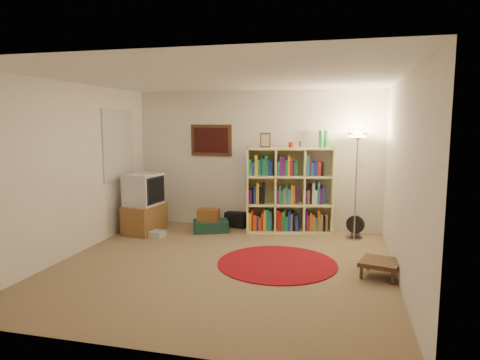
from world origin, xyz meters
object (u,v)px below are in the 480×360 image
object	(u,v)px
floor_fan	(355,226)
suitcase	(211,226)
tv_stand	(144,204)
bookshelf	(288,191)
side_table	(380,263)
floor_lamp	(357,151)

from	to	relation	value
floor_fan	suitcase	xyz separation A→B (m)	(-2.49, -0.31, -0.08)
tv_stand	suitcase	distance (m)	1.23
floor_fan	bookshelf	bearing A→B (deg)	-162.60
tv_stand	side_table	xyz separation A→B (m)	(3.86, -1.29, -0.33)
bookshelf	floor_fan	distance (m)	1.29
floor_fan	suitcase	bearing A→B (deg)	-154.69
floor_lamp	side_table	xyz separation A→B (m)	(0.28, -1.77, -1.28)
side_table	floor_fan	bearing A→B (deg)	97.61
floor_lamp	tv_stand	bearing A→B (deg)	-172.31
tv_stand	side_table	bearing A→B (deg)	-10.36
floor_fan	side_table	xyz separation A→B (m)	(0.26, -1.96, 0.00)
floor_lamp	side_table	bearing A→B (deg)	-81.00
floor_lamp	tv_stand	size ratio (longest dim) A/B	1.68
floor_fan	side_table	distance (m)	1.97
bookshelf	floor_fan	size ratio (longest dim) A/B	5.09
bookshelf	side_table	xyz separation A→B (m)	(1.43, -1.97, -0.55)
side_table	suitcase	bearing A→B (deg)	149.19
suitcase	bookshelf	bearing A→B (deg)	-7.16
bookshelf	floor_lamp	distance (m)	1.38
floor_lamp	suitcase	xyz separation A→B (m)	(-2.47, -0.13, -1.36)
bookshelf	floor_fan	world-z (taller)	bookshelf
suitcase	floor_lamp	bearing A→B (deg)	-18.03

